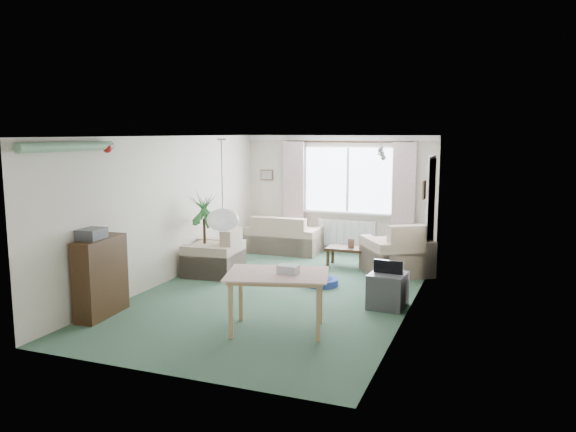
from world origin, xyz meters
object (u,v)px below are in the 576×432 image
(sofa, at_px, (283,234))
(armchair_left, at_px, (214,251))
(pet_bed, at_px, (321,282))
(bookshelf, at_px, (101,277))
(tv_cube, at_px, (388,290))
(armchair_corner, at_px, (397,248))
(coffee_table, at_px, (348,257))
(dining_table, at_px, (277,303))
(houseplant, at_px, (204,234))

(sofa, height_order, armchair_left, armchair_left)
(sofa, relative_size, pet_bed, 2.78)
(bookshelf, xyz_separation_m, tv_cube, (3.54, 1.74, -0.29))
(armchair_corner, bearing_deg, sofa, -55.17)
(coffee_table, distance_m, bookshelf, 4.62)
(pet_bed, bearing_deg, armchair_left, 179.32)
(armchair_left, height_order, dining_table, armchair_left)
(armchair_corner, height_order, tv_cube, armchair_corner)
(bookshelf, xyz_separation_m, pet_bed, (2.32, 2.51, -0.48))
(armchair_left, bearing_deg, dining_table, 38.49)
(bookshelf, height_order, pet_bed, bookshelf)
(tv_cube, bearing_deg, armchair_left, 170.01)
(sofa, bearing_deg, tv_cube, 132.21)
(sofa, relative_size, tv_cube, 2.81)
(armchair_corner, xyz_separation_m, bookshelf, (-3.32, -3.71, 0.07))
(dining_table, bearing_deg, armchair_corner, 75.43)
(bookshelf, bearing_deg, pet_bed, 42.57)
(armchair_left, height_order, houseplant, houseplant)
(houseplant, xyz_separation_m, pet_bed, (2.13, 0.02, -0.66))
(armchair_corner, xyz_separation_m, coffee_table, (-0.93, 0.22, -0.28))
(armchair_corner, height_order, dining_table, armchair_corner)
(dining_table, bearing_deg, tv_cube, 52.17)
(coffee_table, xyz_separation_m, pet_bed, (-0.07, -1.42, -0.12))
(houseplant, distance_m, pet_bed, 2.23)
(dining_table, bearing_deg, houseplant, 135.76)
(houseplant, height_order, tv_cube, houseplant)
(coffee_table, relative_size, tv_cube, 1.45)
(coffee_table, height_order, houseplant, houseplant)
(pet_bed, bearing_deg, houseplant, -179.45)
(coffee_table, xyz_separation_m, dining_table, (0.04, -3.62, 0.18))
(armchair_corner, distance_m, tv_cube, 2.00)
(sofa, distance_m, armchair_left, 2.20)
(dining_table, bearing_deg, pet_bed, 93.03)
(armchair_corner, distance_m, pet_bed, 1.61)
(armchair_corner, relative_size, dining_table, 0.90)
(armchair_corner, distance_m, coffee_table, 0.99)
(armchair_corner, xyz_separation_m, houseplant, (-3.12, -1.22, 0.26))
(coffee_table, relative_size, bookshelf, 0.73)
(pet_bed, bearing_deg, coffee_table, 86.98)
(dining_table, distance_m, pet_bed, 2.23)
(armchair_left, bearing_deg, sofa, 163.13)
(armchair_corner, bearing_deg, bookshelf, 14.29)
(armchair_corner, distance_m, dining_table, 3.51)
(armchair_left, distance_m, houseplant, 0.35)
(bookshelf, distance_m, pet_bed, 3.45)
(sofa, distance_m, pet_bed, 2.67)
(houseplant, bearing_deg, pet_bed, 0.55)
(dining_table, xyz_separation_m, pet_bed, (-0.12, 2.20, -0.30))
(bookshelf, height_order, dining_table, bookshelf)
(bookshelf, xyz_separation_m, dining_table, (2.43, 0.31, -0.18))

